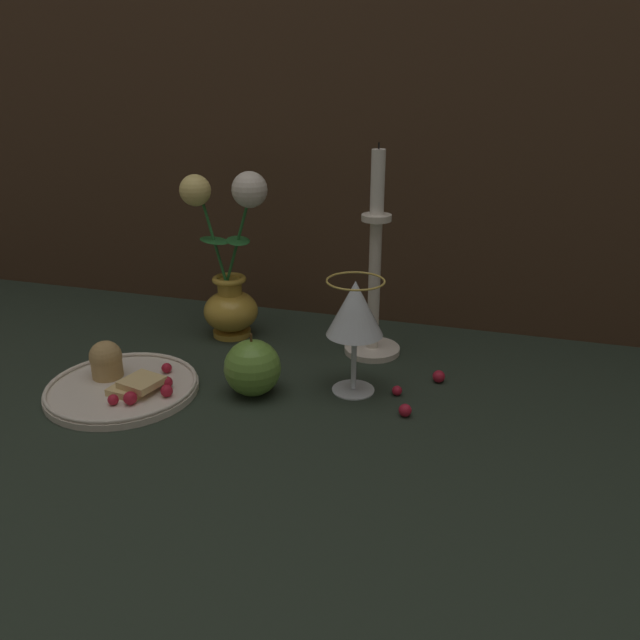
{
  "coord_description": "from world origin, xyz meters",
  "views": [
    {
      "loc": [
        0.29,
        -0.8,
        0.44
      ],
      "look_at": [
        0.04,
        0.02,
        0.1
      ],
      "focal_mm": 35.0,
      "sensor_mm": 36.0,
      "label": 1
    }
  ],
  "objects_px": {
    "wine_glass": "(355,312)",
    "candlestick": "(374,285)",
    "vase": "(230,275)",
    "plate_with_pastries": "(121,382)",
    "apple_beside_vase": "(252,368)"
  },
  "relations": [
    {
      "from": "wine_glass",
      "to": "candlestick",
      "type": "bearing_deg",
      "value": 90.78
    },
    {
      "from": "vase",
      "to": "wine_glass",
      "type": "height_order",
      "value": "vase"
    },
    {
      "from": "wine_glass",
      "to": "vase",
      "type": "bearing_deg",
      "value": 151.37
    },
    {
      "from": "vase",
      "to": "plate_with_pastries",
      "type": "distance_m",
      "value": 0.27
    },
    {
      "from": "wine_glass",
      "to": "candlestick",
      "type": "xyz_separation_m",
      "value": [
        -0.0,
        0.14,
        -0.01
      ]
    },
    {
      "from": "wine_glass",
      "to": "apple_beside_vase",
      "type": "height_order",
      "value": "wine_glass"
    },
    {
      "from": "vase",
      "to": "candlestick",
      "type": "relative_size",
      "value": 0.85
    },
    {
      "from": "vase",
      "to": "candlestick",
      "type": "distance_m",
      "value": 0.26
    },
    {
      "from": "apple_beside_vase",
      "to": "vase",
      "type": "bearing_deg",
      "value": 121.7
    },
    {
      "from": "wine_glass",
      "to": "candlestick",
      "type": "height_order",
      "value": "candlestick"
    },
    {
      "from": "plate_with_pastries",
      "to": "apple_beside_vase",
      "type": "distance_m",
      "value": 0.2
    },
    {
      "from": "wine_glass",
      "to": "apple_beside_vase",
      "type": "relative_size",
      "value": 1.81
    },
    {
      "from": "wine_glass",
      "to": "candlestick",
      "type": "relative_size",
      "value": 0.5
    },
    {
      "from": "candlestick",
      "to": "vase",
      "type": "bearing_deg",
      "value": -179.71
    },
    {
      "from": "plate_with_pastries",
      "to": "wine_glass",
      "type": "distance_m",
      "value": 0.36
    }
  ]
}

